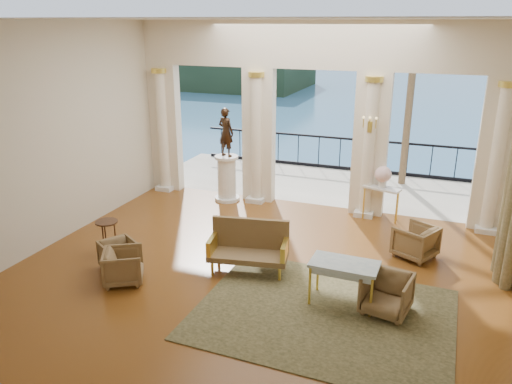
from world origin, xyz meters
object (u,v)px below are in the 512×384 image
at_px(armchair_c, 415,240).
at_px(settee, 249,246).
at_px(pedestal, 227,179).
at_px(statue, 226,132).
at_px(armchair_d, 123,265).
at_px(armchair_b, 387,292).
at_px(game_table, 344,267).
at_px(console_table, 382,193).
at_px(side_table, 107,226).
at_px(armchair_a, 119,254).

distance_m(armchair_c, settee, 3.33).
height_order(armchair_c, pedestal, pedestal).
bearing_deg(statue, settee, 136.77).
relative_size(armchair_d, statue, 0.56).
xyz_separation_m(armchair_b, game_table, (-0.70, 0.02, 0.31)).
xyz_separation_m(armchair_c, pedestal, (-4.85, 1.74, 0.21)).
bearing_deg(console_table, side_table, -124.08).
bearing_deg(statue, armchair_c, 176.99).
xyz_separation_m(armchair_a, console_table, (4.27, 4.31, 0.35)).
bearing_deg(game_table, pedestal, 135.51).
xyz_separation_m(settee, side_table, (-2.87, -0.40, 0.14)).
height_order(armchair_b, settee, settee).
distance_m(armchair_a, armchair_d, 0.54).
distance_m(game_table, statue, 5.66).
bearing_deg(pedestal, console_table, 0.59).
height_order(game_table, side_table, game_table).
bearing_deg(settee, armchair_c, 19.42).
bearing_deg(armchair_d, console_table, -70.20).
relative_size(pedestal, console_table, 1.32).
bearing_deg(armchair_d, statue, -29.93).
bearing_deg(armchair_b, side_table, -171.98).
bearing_deg(armchair_a, console_table, -12.94).
bearing_deg(settee, pedestal, 109.45).
distance_m(armchair_d, console_table, 6.10).
height_order(armchair_b, armchair_c, armchair_b).
xyz_separation_m(armchair_d, game_table, (3.82, 0.67, 0.33)).
bearing_deg(side_table, statue, 76.67).
distance_m(statue, console_table, 4.10).
bearing_deg(side_table, armchair_c, 19.79).
relative_size(game_table, console_table, 1.23).
bearing_deg(console_table, statue, -161.97).
distance_m(armchair_b, settee, 2.67).
xyz_separation_m(armchair_b, armchair_c, (0.28, 2.25, -0.00)).
height_order(armchair_d, side_table, side_table).
distance_m(armchair_c, armchair_d, 5.62).
relative_size(armchair_c, settee, 0.47).
height_order(pedestal, side_table, pedestal).
relative_size(statue, console_table, 1.36).
xyz_separation_m(armchair_a, game_table, (4.20, 0.29, 0.36)).
bearing_deg(side_table, armchair_b, -1.93).
distance_m(settee, side_table, 2.91).
bearing_deg(game_table, armchair_a, -174.75).
xyz_separation_m(settee, console_table, (1.97, 3.44, 0.19)).
bearing_deg(side_table, console_table, 38.48).
bearing_deg(armchair_c, armchair_d, -31.75).
bearing_deg(armchair_c, settee, -32.91).
xyz_separation_m(game_table, console_table, (0.07, 4.01, -0.01)).
xyz_separation_m(armchair_d, pedestal, (-0.05, 4.65, 0.23)).
bearing_deg(armchair_b, console_table, 108.87).
relative_size(armchair_b, console_table, 0.82).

